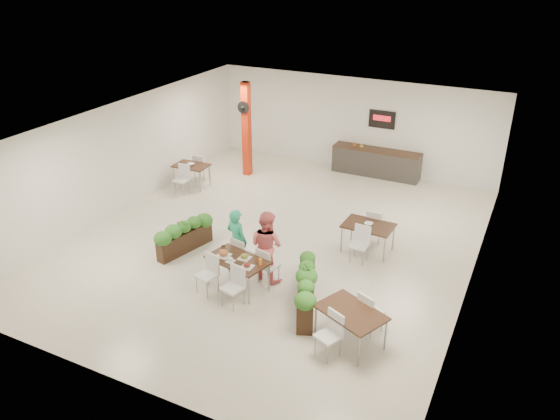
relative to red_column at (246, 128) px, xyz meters
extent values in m
plane|color=beige|center=(3.00, -3.79, -1.64)|extent=(12.00, 12.00, 0.00)
cube|color=white|center=(3.00, 2.21, -0.04)|extent=(10.00, 0.10, 3.20)
cube|color=white|center=(3.00, -9.79, -0.04)|extent=(10.00, 0.10, 3.20)
cube|color=white|center=(-2.00, -3.79, -0.04)|extent=(0.10, 12.00, 3.20)
cube|color=white|center=(8.00, -3.79, -0.04)|extent=(0.10, 12.00, 3.20)
cube|color=white|center=(3.00, -3.79, 1.56)|extent=(10.00, 12.00, 0.04)
cube|color=red|center=(0.00, 0.01, -0.04)|extent=(0.25, 0.25, 3.20)
cylinder|color=black|center=(0.00, -0.17, 0.76)|extent=(0.40, 0.06, 0.40)
sphere|color=black|center=(0.00, -0.21, 0.76)|extent=(0.12, 0.12, 0.12)
cube|color=#312E2C|center=(4.00, 1.86, -1.19)|extent=(3.00, 0.60, 0.90)
cube|color=black|center=(4.00, 1.86, -0.72)|extent=(3.00, 0.62, 0.04)
cube|color=black|center=(4.00, 2.17, 0.26)|extent=(0.90, 0.04, 0.60)
cube|color=red|center=(4.00, 2.14, 0.31)|extent=(0.60, 0.02, 0.18)
imported|color=#A2471B|center=(3.20, 1.86, -0.61)|extent=(0.09, 0.09, 0.19)
imported|color=gold|center=(3.45, 1.86, -0.62)|extent=(0.13, 0.13, 0.17)
cube|color=black|center=(3.24, -6.20, -0.91)|extent=(1.55, 1.10, 0.04)
cylinder|color=gray|center=(2.54, -6.38, -1.29)|extent=(0.04, 0.04, 0.71)
cylinder|color=gray|center=(3.78, -6.67, -1.29)|extent=(0.04, 0.04, 0.71)
cylinder|color=gray|center=(2.69, -5.72, -1.29)|extent=(0.04, 0.04, 0.71)
cylinder|color=gray|center=(3.94, -6.01, -1.29)|extent=(0.04, 0.04, 0.71)
cube|color=white|center=(2.99, -5.52, -1.19)|extent=(0.51, 0.51, 0.05)
cube|color=white|center=(2.94, -5.71, -0.94)|extent=(0.42, 0.14, 0.45)
cylinder|color=gray|center=(3.19, -5.39, -1.43)|extent=(0.02, 0.02, 0.43)
cylinder|color=gray|center=(2.86, -5.32, -1.43)|extent=(0.02, 0.02, 0.43)
cylinder|color=gray|center=(3.11, -5.73, -1.43)|extent=(0.02, 0.02, 0.43)
cylinder|color=gray|center=(2.78, -5.65, -1.43)|extent=(0.02, 0.02, 0.43)
cube|color=white|center=(3.77, -5.70, -1.19)|extent=(0.51, 0.51, 0.05)
cube|color=white|center=(3.72, -5.89, -0.94)|extent=(0.42, 0.14, 0.45)
cylinder|color=gray|center=(3.97, -5.58, -1.43)|extent=(0.02, 0.02, 0.43)
cylinder|color=gray|center=(3.64, -5.50, -1.43)|extent=(0.02, 0.02, 0.43)
cylinder|color=gray|center=(3.89, -5.91, -1.43)|extent=(0.02, 0.02, 0.43)
cylinder|color=gray|center=(3.56, -5.83, -1.43)|extent=(0.02, 0.02, 0.43)
cube|color=white|center=(2.71, -6.69, -1.19)|extent=(0.51, 0.51, 0.05)
cube|color=white|center=(2.75, -6.50, -0.94)|extent=(0.42, 0.14, 0.45)
cylinder|color=gray|center=(2.51, -6.82, -1.43)|extent=(0.02, 0.02, 0.43)
cylinder|color=gray|center=(2.84, -6.89, -1.43)|extent=(0.02, 0.02, 0.43)
cylinder|color=gray|center=(2.58, -6.48, -1.43)|extent=(0.02, 0.02, 0.43)
cylinder|color=gray|center=(2.92, -6.56, -1.43)|extent=(0.02, 0.02, 0.43)
cube|color=white|center=(3.49, -6.87, -1.19)|extent=(0.51, 0.51, 0.05)
cube|color=white|center=(3.53, -6.69, -0.94)|extent=(0.42, 0.14, 0.45)
cylinder|color=gray|center=(3.29, -7.00, -1.43)|extent=(0.02, 0.02, 0.43)
cylinder|color=gray|center=(3.62, -7.08, -1.43)|extent=(0.02, 0.02, 0.43)
cylinder|color=gray|center=(3.36, -6.67, -1.43)|extent=(0.02, 0.02, 0.43)
cylinder|color=gray|center=(3.69, -6.75, -1.43)|extent=(0.02, 0.02, 0.43)
cube|color=white|center=(2.87, -6.21, -0.89)|extent=(0.36, 0.36, 0.01)
ellipsoid|color=#A54929|center=(2.87, -6.21, -0.81)|extent=(0.22, 0.22, 0.13)
cube|color=white|center=(3.36, -6.10, -0.89)|extent=(0.31, 0.31, 0.01)
ellipsoid|color=#C07521|center=(3.36, -6.10, -0.82)|extent=(0.18, 0.18, 0.11)
cube|color=white|center=(3.60, -6.40, -0.89)|extent=(0.31, 0.31, 0.01)
ellipsoid|color=#43110D|center=(3.60, -6.40, -0.83)|extent=(0.16, 0.16, 0.10)
cube|color=white|center=(3.15, -6.36, -0.89)|extent=(0.22, 0.22, 0.01)
ellipsoid|color=white|center=(3.15, -6.36, -0.84)|extent=(0.12, 0.12, 0.07)
cylinder|color=orange|center=(3.81, -6.18, -0.82)|extent=(0.07, 0.07, 0.15)
imported|color=brown|center=(2.73, -5.97, -0.84)|extent=(0.12, 0.12, 0.10)
imported|color=#28B082|center=(2.84, -5.55, -0.83)|extent=(0.66, 0.51, 1.62)
imported|color=#EA686D|center=(3.64, -5.55, -0.77)|extent=(0.97, 0.83, 1.74)
cube|color=black|center=(1.16, -5.34, -1.37)|extent=(0.67, 1.68, 0.55)
ellipsoid|color=#1C611B|center=(0.99, -6.00, -0.97)|extent=(0.40, 0.40, 0.32)
ellipsoid|color=#1C611B|center=(1.07, -5.67, -0.97)|extent=(0.40, 0.40, 0.32)
ellipsoid|color=#1C611B|center=(1.16, -5.34, -0.97)|extent=(0.40, 0.40, 0.32)
ellipsoid|color=#1C611B|center=(1.24, -5.01, -0.97)|extent=(0.40, 0.40, 0.32)
ellipsoid|color=#1C611B|center=(1.32, -4.68, -0.97)|extent=(0.40, 0.40, 0.32)
imported|color=#1C611B|center=(1.16, -5.34, -0.91)|extent=(0.32, 0.28, 0.36)
cube|color=black|center=(4.94, -6.20, -1.31)|extent=(1.07, 1.99, 0.67)
ellipsoid|color=#1C611B|center=(5.26, -7.00, -0.85)|extent=(0.40, 0.40, 0.32)
ellipsoid|color=#1C611B|center=(5.10, -6.60, -0.85)|extent=(0.40, 0.40, 0.32)
ellipsoid|color=#1C611B|center=(4.94, -6.20, -0.85)|extent=(0.40, 0.40, 0.32)
ellipsoid|color=#1C611B|center=(4.78, -5.81, -0.85)|extent=(0.40, 0.40, 0.32)
ellipsoid|color=#1C611B|center=(4.62, -5.41, -0.85)|extent=(0.40, 0.40, 0.32)
imported|color=#1C611B|center=(4.94, -6.20, -0.75)|extent=(0.24, 0.24, 0.44)
cube|color=black|center=(-1.10, -1.74, -0.91)|extent=(1.13, 0.77, 0.04)
cylinder|color=gray|center=(-1.58, -2.06, -1.29)|extent=(0.04, 0.04, 0.71)
cylinder|color=gray|center=(-0.60, -2.03, -1.29)|extent=(0.04, 0.04, 0.71)
cylinder|color=gray|center=(-1.60, -1.44, -1.29)|extent=(0.04, 0.04, 0.71)
cylinder|color=gray|center=(-0.62, -1.41, -1.29)|extent=(0.04, 0.04, 0.71)
cube|color=white|center=(-1.12, -1.14, -1.19)|extent=(0.43, 0.43, 0.05)
cube|color=white|center=(-1.11, -1.33, -0.94)|extent=(0.42, 0.05, 0.45)
cylinder|color=gray|center=(-0.95, -0.96, -1.43)|extent=(0.02, 0.02, 0.43)
cylinder|color=gray|center=(-1.29, -0.97, -1.43)|extent=(0.02, 0.02, 0.43)
cylinder|color=gray|center=(-0.94, -1.30, -1.43)|extent=(0.02, 0.02, 0.43)
cylinder|color=gray|center=(-1.28, -1.31, -1.43)|extent=(0.02, 0.02, 0.43)
cube|color=white|center=(-1.08, -2.34, -1.19)|extent=(0.43, 0.43, 0.05)
cube|color=white|center=(-1.09, -2.15, -0.94)|extent=(0.42, 0.05, 0.45)
cylinder|color=gray|center=(-1.25, -2.51, -1.43)|extent=(0.02, 0.02, 0.43)
cylinder|color=gray|center=(-0.91, -2.50, -1.43)|extent=(0.02, 0.02, 0.43)
cylinder|color=gray|center=(-1.26, -2.17, -1.43)|extent=(0.02, 0.02, 0.43)
cylinder|color=gray|center=(-0.92, -2.16, -1.43)|extent=(0.02, 0.02, 0.43)
imported|color=white|center=(-1.10, -1.74, -0.87)|extent=(0.22, 0.22, 0.05)
cube|color=black|center=(5.37, -3.26, -0.91)|extent=(1.29, 0.89, 0.04)
cylinder|color=gray|center=(4.79, -3.60, -1.29)|extent=(0.04, 0.04, 0.71)
cylinder|color=gray|center=(5.93, -3.65, -1.29)|extent=(0.04, 0.04, 0.71)
cylinder|color=gray|center=(4.81, -2.88, -1.29)|extent=(0.04, 0.04, 0.71)
cylinder|color=gray|center=(5.95, -2.93, -1.29)|extent=(0.04, 0.04, 0.71)
cube|color=white|center=(5.39, -2.67, -1.19)|extent=(0.44, 0.44, 0.05)
cube|color=white|center=(5.38, -2.86, -0.94)|extent=(0.42, 0.06, 0.45)
cylinder|color=gray|center=(5.57, -2.50, -1.43)|extent=(0.02, 0.02, 0.43)
cylinder|color=gray|center=(5.23, -2.49, -1.43)|extent=(0.02, 0.02, 0.43)
cylinder|color=gray|center=(5.55, -2.84, -1.43)|extent=(0.02, 0.02, 0.43)
cylinder|color=gray|center=(5.21, -2.83, -1.43)|extent=(0.02, 0.02, 0.43)
cube|color=white|center=(5.35, -3.86, -1.19)|extent=(0.44, 0.44, 0.05)
cube|color=white|center=(5.35, -3.67, -0.94)|extent=(0.42, 0.06, 0.45)
cylinder|color=gray|center=(5.17, -4.03, -1.43)|extent=(0.02, 0.02, 0.43)
cylinder|color=gray|center=(5.51, -4.04, -1.43)|extent=(0.02, 0.02, 0.43)
cylinder|color=gray|center=(5.18, -3.69, -1.43)|extent=(0.02, 0.02, 0.43)
cylinder|color=gray|center=(5.52, -3.70, -1.43)|extent=(0.02, 0.02, 0.43)
imported|color=white|center=(5.37, -3.26, -0.87)|extent=(0.22, 0.22, 0.05)
cube|color=black|center=(6.20, -6.93, -0.91)|extent=(1.54, 1.32, 0.04)
cylinder|color=gray|center=(5.51, -7.02, -1.29)|extent=(0.04, 0.04, 0.71)
cylinder|color=gray|center=(6.58, -7.51, -1.29)|extent=(0.04, 0.04, 0.71)
cylinder|color=gray|center=(5.82, -6.34, -1.29)|extent=(0.04, 0.04, 0.71)
cylinder|color=gray|center=(6.89, -6.83, -1.29)|extent=(0.04, 0.04, 0.71)
cube|color=white|center=(6.45, -6.38, -1.19)|extent=(0.56, 0.56, 0.05)
cube|color=white|center=(6.37, -6.55, -0.94)|extent=(0.40, 0.21, 0.45)
cylinder|color=gray|center=(6.67, -6.29, -1.43)|extent=(0.02, 0.02, 0.43)
cylinder|color=gray|center=(6.36, -6.15, -1.43)|extent=(0.02, 0.02, 0.43)
cylinder|color=gray|center=(6.53, -6.60, -1.43)|extent=(0.02, 0.02, 0.43)
cylinder|color=gray|center=(6.22, -6.46, -1.43)|extent=(0.02, 0.02, 0.43)
cube|color=white|center=(5.95, -7.47, -1.19)|extent=(0.56, 0.56, 0.05)
cube|color=white|center=(6.03, -7.30, -0.94)|extent=(0.40, 0.21, 0.45)
cylinder|color=gray|center=(5.73, -7.56, -1.43)|extent=(0.02, 0.02, 0.43)
cylinder|color=gray|center=(6.04, -7.70, -1.43)|extent=(0.02, 0.02, 0.43)
cylinder|color=gray|center=(5.87, -7.25, -1.43)|extent=(0.02, 0.02, 0.43)
cylinder|color=gray|center=(6.18, -7.39, -1.43)|extent=(0.02, 0.02, 0.43)
camera|label=1|loc=(8.78, -15.29, 5.45)|focal=35.00mm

